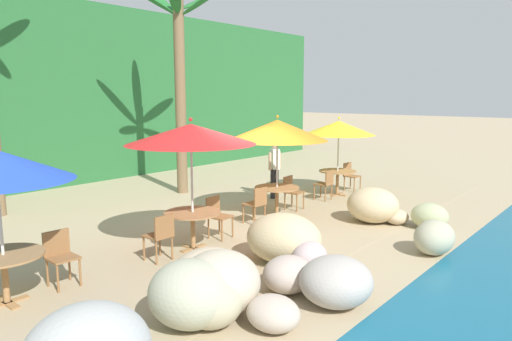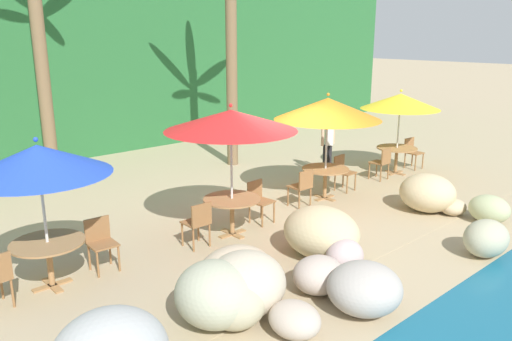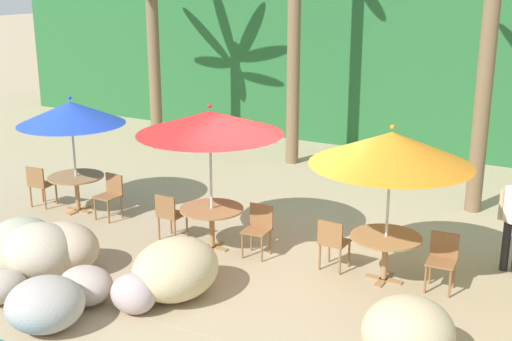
% 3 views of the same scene
% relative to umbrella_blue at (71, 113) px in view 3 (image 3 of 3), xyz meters
% --- Properties ---
extents(ground_plane, '(120.00, 120.00, 0.00)m').
position_rel_umbrella_blue_xyz_m(ground_plane, '(4.78, -0.18, -2.02)').
color(ground_plane, tan).
extents(terrace_deck, '(18.00, 5.20, 0.01)m').
position_rel_umbrella_blue_xyz_m(terrace_deck, '(4.78, -0.18, -2.01)').
color(terrace_deck, tan).
rests_on(terrace_deck, ground).
extents(foliage_backdrop, '(28.00, 2.40, 6.00)m').
position_rel_umbrella_blue_xyz_m(foliage_backdrop, '(4.78, 8.82, 0.98)').
color(foliage_backdrop, '#286633').
rests_on(foliage_backdrop, ground).
extents(rock_seawall, '(10.41, 3.00, 0.96)m').
position_rel_umbrella_blue_xyz_m(rock_seawall, '(2.68, -2.67, -1.61)').
color(rock_seawall, '#CCB394').
rests_on(rock_seawall, ground).
extents(umbrella_blue, '(2.09, 2.09, 2.35)m').
position_rel_umbrella_blue_xyz_m(umbrella_blue, '(0.00, 0.00, 0.00)').
color(umbrella_blue, silver).
rests_on(umbrella_blue, ground).
extents(dining_table_blue, '(1.10, 1.10, 0.74)m').
position_rel_umbrella_blue_xyz_m(dining_table_blue, '(-0.00, 0.00, -1.40)').
color(dining_table_blue, '#A37547').
rests_on(dining_table_blue, ground).
extents(chair_blue_seaward, '(0.44, 0.45, 0.87)m').
position_rel_umbrella_blue_xyz_m(chair_blue_seaward, '(0.85, 0.04, -1.50)').
color(chair_blue_seaward, olive).
rests_on(chair_blue_seaward, ground).
extents(chair_blue_inland, '(0.47, 0.48, 0.87)m').
position_rel_umbrella_blue_xyz_m(chair_blue_inland, '(-0.83, -0.20, -1.50)').
color(chair_blue_inland, olive).
rests_on(chair_blue_inland, ground).
extents(umbrella_red, '(2.47, 2.47, 2.55)m').
position_rel_umbrella_blue_xyz_m(umbrella_red, '(3.40, -0.25, 0.23)').
color(umbrella_red, silver).
rests_on(umbrella_red, ground).
extents(dining_table_red, '(1.10, 1.10, 0.74)m').
position_rel_umbrella_blue_xyz_m(dining_table_red, '(3.40, -0.25, -1.40)').
color(dining_table_red, '#A37547').
rests_on(dining_table_red, ground).
extents(chair_red_seaward, '(0.46, 0.46, 0.87)m').
position_rel_umbrella_blue_xyz_m(chair_red_seaward, '(4.24, -0.08, -1.50)').
color(chair_red_seaward, olive).
rests_on(chair_red_seaward, ground).
extents(chair_red_inland, '(0.42, 0.43, 0.87)m').
position_rel_umbrella_blue_xyz_m(chair_red_inland, '(2.55, -0.33, -1.50)').
color(chair_red_inland, olive).
rests_on(chair_red_inland, ground).
extents(umbrella_orange, '(2.44, 2.44, 2.49)m').
position_rel_umbrella_blue_xyz_m(umbrella_orange, '(6.43, 0.01, 0.12)').
color(umbrella_orange, silver).
rests_on(umbrella_orange, ground).
extents(dining_table_orange, '(1.10, 1.10, 0.74)m').
position_rel_umbrella_blue_xyz_m(dining_table_orange, '(6.43, 0.01, -1.40)').
color(dining_table_orange, '#A37547').
rests_on(dining_table_orange, ground).
extents(chair_orange_seaward, '(0.45, 0.46, 0.87)m').
position_rel_umbrella_blue_xyz_m(chair_orange_seaward, '(7.27, 0.17, -1.50)').
color(chair_orange_seaward, olive).
rests_on(chair_orange_seaward, ground).
extents(chair_orange_inland, '(0.43, 0.44, 0.87)m').
position_rel_umbrella_blue_xyz_m(chair_orange_inland, '(5.58, -0.06, -1.50)').
color(chair_orange_inland, olive).
rests_on(chair_orange_inland, ground).
extents(palm_tree_nearest, '(3.65, 3.73, 5.37)m').
position_rel_umbrella_blue_xyz_m(palm_tree_nearest, '(-1.80, 4.94, 1.78)').
color(palm_tree_nearest, brown).
rests_on(palm_tree_nearest, ground).
extents(palm_tree_third, '(3.27, 3.26, 6.19)m').
position_rel_umbrella_blue_xyz_m(palm_tree_third, '(6.90, 4.00, 2.01)').
color(palm_tree_third, brown).
rests_on(palm_tree_third, ground).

